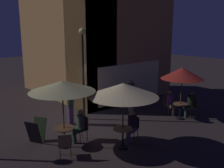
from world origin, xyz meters
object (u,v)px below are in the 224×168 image
menu_sandwich_board (36,131)px  patio_umbrella_1 (123,90)px  cafe_chair_4 (83,126)px  patron_standing_4 (70,106)px  cafe_table_2 (64,133)px  patron_seated_3 (80,124)px  cafe_chair_1 (168,102)px  cafe_table_0 (180,108)px  cafe_chair_3 (65,143)px  patio_umbrella_0 (182,73)px  patron_seated_0 (190,102)px  cafe_chair_0 (192,106)px  street_lamp_near_corner (83,59)px  cafe_chair_2 (133,126)px  cafe_table_1 (123,134)px  patron_standing_5 (131,96)px  patron_seated_1 (170,101)px  patio_umbrella_2 (62,87)px  patron_seated_2 (132,124)px

menu_sandwich_board → patio_umbrella_1: bearing=-77.8°
cafe_chair_4 → patron_standing_4: bearing=-107.9°
cafe_table_2 → patron_seated_3: bearing=0.9°
cafe_table_2 → cafe_chair_1: 5.87m
cafe_table_0 → cafe_chair_3: cafe_chair_3 is taller
patio_umbrella_0 → patron_seated_0: size_ratio=1.93×
cafe_table_0 → cafe_table_2: 5.77m
cafe_table_2 → cafe_chair_3: bearing=-118.7°
cafe_table_0 → cafe_table_2: (-5.68, 1.00, 0.02)m
patio_umbrella_1 → cafe_chair_4: bearing=116.1°
menu_sandwich_board → patron_seated_3: 1.64m
cafe_table_2 → patio_umbrella_0: bearing=-10.0°
cafe_chair_0 → street_lamp_near_corner: bearing=-23.8°
street_lamp_near_corner → patron_seated_3: street_lamp_near_corner is taller
menu_sandwich_board → cafe_chair_2: size_ratio=0.98×
cafe_table_1 → patio_umbrella_1: 1.61m
cafe_table_2 → patron_standing_5: (4.67, 1.27, 0.30)m
patron_seated_0 → patron_seated_1: (-0.47, 0.85, -0.02)m
cafe_table_1 → patron_seated_0: bearing=3.7°
cafe_table_1 → cafe_chair_3: cafe_chair_3 is taller
cafe_chair_0 → patron_seated_0: 0.23m
patio_umbrella_1 → patio_umbrella_2: size_ratio=1.00×
cafe_chair_0 → cafe_chair_1: size_ratio=0.90×
cafe_table_0 → cafe_table_2: size_ratio=1.00×
street_lamp_near_corner → patron_seated_2: 3.85m
street_lamp_near_corner → patron_seated_3: bearing=-128.3°
cafe_table_1 → patron_seated_0: (4.76, 0.30, 0.20)m
patron_standing_4 → patio_umbrella_2: bearing=92.9°
patio_umbrella_2 → cafe_chair_0: (6.44, -1.17, -1.71)m
patio_umbrella_1 → cafe_chair_0: size_ratio=2.72×
patron_seated_3 → patron_standing_4: (0.69, 1.77, 0.15)m
cafe_chair_1 → patron_seated_2: size_ratio=0.83×
street_lamp_near_corner → patron_seated_1: 4.78m
patio_umbrella_1 → patron_seated_0: patio_umbrella_1 is taller
cafe_table_2 → patio_umbrella_1: patio_umbrella_1 is taller
cafe_chair_1 → cafe_table_0: bearing=-0.0°
patron_seated_1 → patron_standing_5: patron_standing_5 is taller
cafe_table_2 → patron_standing_4: size_ratio=0.45×
cafe_table_0 → patron_seated_3: patron_seated_3 is taller
street_lamp_near_corner → cafe_table_2: street_lamp_near_corner is taller
patio_umbrella_1 → cafe_chair_4: (-0.71, 1.46, -1.58)m
cafe_table_2 → patron_seated_0: 6.41m
patron_seated_1 → patio_umbrella_2: bearing=-80.5°
patio_umbrella_2 → cafe_table_1: bearing=-43.2°
street_lamp_near_corner → cafe_chair_1: size_ratio=4.24×
menu_sandwich_board → patron_seated_3: bearing=-66.9°
cafe_table_2 → cafe_chair_1: size_ratio=0.75×
street_lamp_near_corner → patio_umbrella_0: 4.60m
cafe_chair_1 → cafe_chair_3: cafe_chair_1 is taller
cafe_chair_4 → patron_seated_1: (5.01, -0.30, 0.13)m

